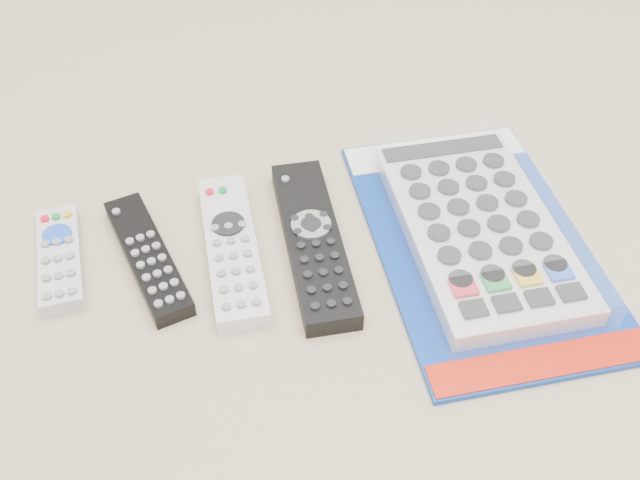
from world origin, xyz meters
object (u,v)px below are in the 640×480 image
object	(u,v)px
remote_silver_dvd	(232,248)
remote_small_grey	(60,258)
remote_slim_black	(148,257)
remote_large_black	(313,241)
jumbo_remote_packaged	(480,226)

from	to	relation	value
remote_silver_dvd	remote_small_grey	bearing A→B (deg)	172.60
remote_slim_black	remote_large_black	distance (m)	0.17
remote_silver_dvd	remote_large_black	xyz separation A→B (m)	(0.08, -0.01, 0.00)
remote_silver_dvd	remote_large_black	world-z (taller)	remote_large_black
remote_silver_dvd	jumbo_remote_packaged	bearing A→B (deg)	-6.69
remote_small_grey	remote_large_black	size ratio (longest dim) A/B	0.59
remote_silver_dvd	remote_large_black	distance (m)	0.08
remote_large_black	jumbo_remote_packaged	bearing A→B (deg)	-6.52
remote_large_black	jumbo_remote_packaged	size ratio (longest dim) A/B	0.64
remote_large_black	remote_silver_dvd	bearing A→B (deg)	175.99
remote_silver_dvd	remote_large_black	size ratio (longest dim) A/B	0.89
remote_slim_black	remote_silver_dvd	world-z (taller)	remote_silver_dvd
remote_small_grey	remote_silver_dvd	size ratio (longest dim) A/B	0.67
remote_slim_black	jumbo_remote_packaged	size ratio (longest dim) A/B	0.50
remote_small_grey	remote_large_black	bearing A→B (deg)	-11.15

